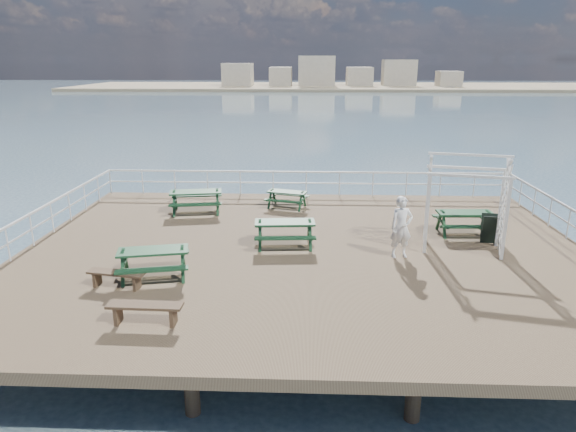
% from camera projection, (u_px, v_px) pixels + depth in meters
% --- Properties ---
extents(ground, '(18.00, 14.00, 0.30)m').
position_uv_depth(ground, '(305.00, 254.00, 16.45)').
color(ground, brown).
rests_on(ground, ground).
extents(sea_backdrop, '(300.00, 300.00, 9.20)m').
position_uv_depth(sea_backdrop, '(354.00, 83.00, 144.17)').
color(sea_backdrop, '#3E5468').
rests_on(sea_backdrop, ground).
extents(railing, '(17.77, 13.76, 1.10)m').
position_uv_depth(railing, '(304.00, 202.00, 18.61)').
color(railing, silver).
rests_on(railing, ground).
extents(picnic_table_a, '(2.24, 1.92, 0.98)m').
position_uv_depth(picnic_table_a, '(196.00, 197.00, 20.21)').
color(picnic_table_a, '#163C1F').
rests_on(picnic_table_a, ground).
extents(picnic_table_b, '(1.86, 1.65, 0.76)m').
position_uv_depth(picnic_table_b, '(287.00, 196.00, 20.93)').
color(picnic_table_b, '#163C1F').
rests_on(picnic_table_b, ground).
extents(picnic_table_c, '(1.91, 1.56, 0.91)m').
position_uv_depth(picnic_table_c, '(465.00, 218.00, 17.67)').
color(picnic_table_c, '#163C1F').
rests_on(picnic_table_c, ground).
extents(picnic_table_d, '(2.18, 1.90, 0.93)m').
position_uv_depth(picnic_table_d, '(153.00, 257.00, 14.13)').
color(picnic_table_d, '#163C1F').
rests_on(picnic_table_d, ground).
extents(picnic_table_e, '(2.03, 1.69, 0.94)m').
position_uv_depth(picnic_table_e, '(285.00, 228.00, 16.56)').
color(picnic_table_e, '#163C1F').
rests_on(picnic_table_e, ground).
extents(flat_bench_near, '(1.59, 0.62, 0.45)m').
position_uv_depth(flat_bench_near, '(116.00, 276.00, 13.57)').
color(flat_bench_near, '#4F3929').
rests_on(flat_bench_near, ground).
extents(flat_bench_far, '(1.73, 0.46, 0.50)m').
position_uv_depth(flat_bench_far, '(145.00, 309.00, 11.68)').
color(flat_bench_far, '#4F3929').
rests_on(flat_bench_far, ground).
extents(trellis_arbor, '(2.70, 1.81, 3.08)m').
position_uv_depth(trellis_arbor, '(465.00, 208.00, 16.02)').
color(trellis_arbor, silver).
rests_on(trellis_arbor, ground).
extents(sandwich_board, '(0.65, 0.52, 0.98)m').
position_uv_depth(sandwich_board, '(491.00, 229.00, 16.84)').
color(sandwich_board, black).
rests_on(sandwich_board, ground).
extents(person, '(0.78, 0.60, 1.91)m').
position_uv_depth(person, '(401.00, 227.00, 15.51)').
color(person, white).
rests_on(person, ground).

